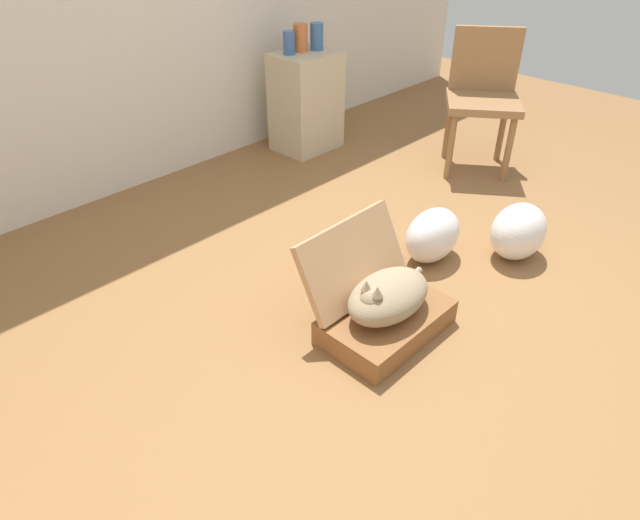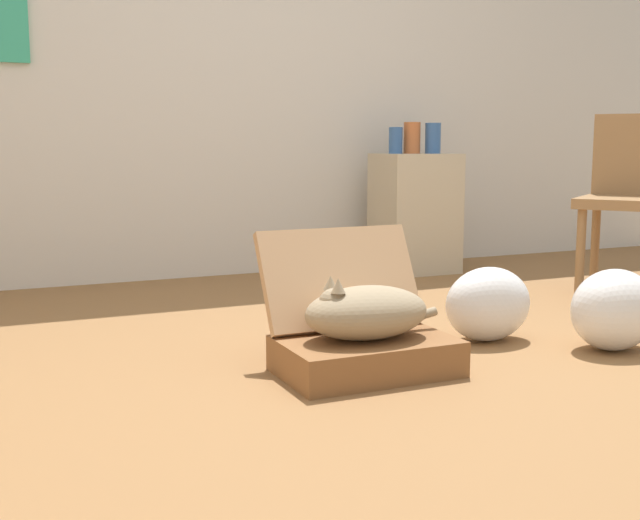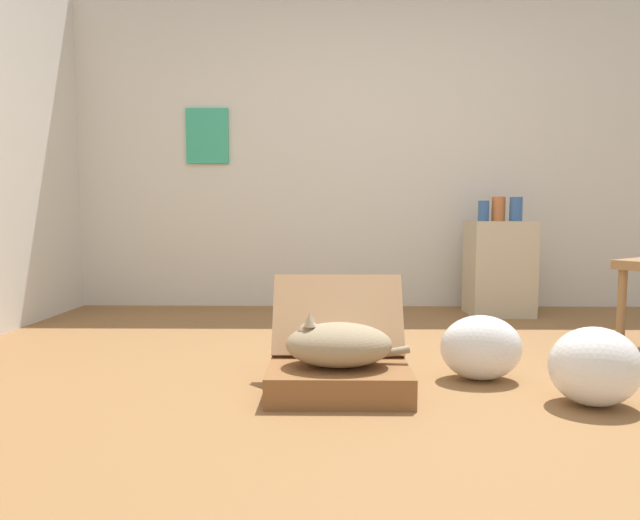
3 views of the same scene
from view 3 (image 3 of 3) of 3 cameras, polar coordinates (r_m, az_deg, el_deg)
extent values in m
plane|color=olive|center=(2.09, 11.69, -15.47)|extent=(7.68, 7.68, 0.00)
cube|color=silver|center=(4.24, 6.07, 12.52)|extent=(6.40, 0.12, 2.60)
cube|color=#37AE86|center=(4.27, -12.58, 13.48)|extent=(0.34, 0.02, 0.44)
cube|color=brown|center=(2.12, 2.12, -13.40)|extent=(0.57, 0.37, 0.12)
cube|color=tan|center=(2.26, 2.02, -6.18)|extent=(0.57, 0.20, 0.34)
ellipsoid|color=#998466|center=(2.07, 2.14, -9.51)|extent=(0.43, 0.28, 0.18)
sphere|color=#998466|center=(2.07, -1.18, -8.50)|extent=(0.11, 0.11, 0.11)
cone|color=#998466|center=(2.02, -1.21, -6.85)|extent=(0.05, 0.05, 0.05)
cone|color=#998466|center=(2.08, -1.16, -6.53)|extent=(0.05, 0.05, 0.05)
cylinder|color=#998466|center=(2.14, 7.39, -10.39)|extent=(0.20, 0.03, 0.07)
ellipsoid|color=white|center=(2.39, 17.69, -9.39)|extent=(0.36, 0.24, 0.29)
ellipsoid|color=white|center=(2.24, 28.55, -10.49)|extent=(0.34, 0.27, 0.30)
cube|color=beige|center=(4.01, 19.52, -0.87)|extent=(0.45, 0.36, 0.70)
cylinder|color=#38609E|center=(4.00, 17.95, 5.27)|extent=(0.08, 0.08, 0.15)
cylinder|color=#38609E|center=(4.03, 21.21, 5.36)|extent=(0.09, 0.09, 0.18)
cylinder|color=#CC6B38|center=(4.04, 19.46, 5.44)|extent=(0.10, 0.10, 0.18)
cylinder|color=olive|center=(3.18, 30.84, -4.92)|extent=(0.04, 0.04, 0.45)
camera|label=1|loc=(2.02, -61.22, 31.36)|focal=31.42mm
camera|label=2|loc=(1.19, -103.23, 1.47)|focal=44.85mm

